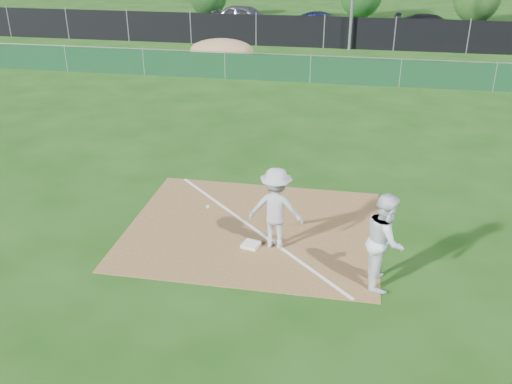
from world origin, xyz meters
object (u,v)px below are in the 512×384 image
first_base (251,245)px  car_left (245,17)px  play_at_first (276,208)px  runner (385,240)px  car_mid (324,24)px  car_right (433,26)px

first_base → car_left: (-5.80, 28.08, 0.77)m
play_at_first → runner: 2.57m
runner → car_left: runner is taller
car_left → car_mid: 5.45m
car_left → car_right: bearing=-81.8°
first_base → runner: 3.18m
runner → car_left: (-8.70, 28.99, -0.18)m
play_at_first → car_left: (-6.34, 27.94, -0.15)m
play_at_first → car_left: size_ratio=0.48×
runner → play_at_first: bearing=64.3°
runner → car_right: 28.59m
car_mid → runner: bearing=178.3°
car_left → car_right: (12.22, -0.61, -0.13)m
car_right → runner: bearing=179.5°
car_right → play_at_first: bearing=174.4°
first_base → car_right: (6.42, 27.47, 0.64)m
first_base → play_at_first: size_ratio=0.16×
play_at_first → car_mid: (-0.98, 27.00, -0.28)m
play_at_first → car_left: play_at_first is taller
runner → car_left: size_ratio=0.42×
first_base → car_mid: car_mid is taller
play_at_first → car_mid: bearing=92.1°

